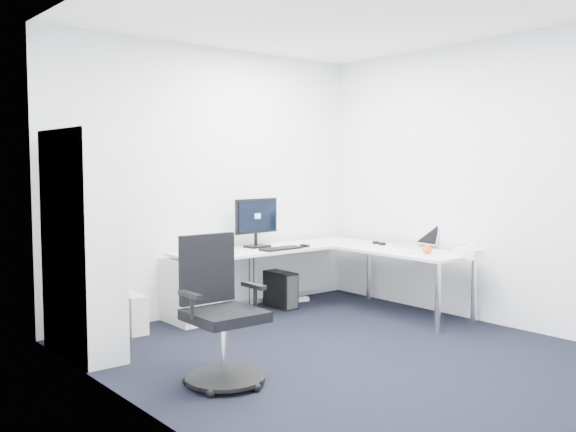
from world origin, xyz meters
TOP-DOWN VIEW (x-y plane):
  - ground at (0.00, 0.00)m, footprint 4.20×4.20m
  - ceiling at (0.00, 0.00)m, footprint 4.20×4.20m
  - wall_back at (0.00, 2.10)m, footprint 3.60×0.02m
  - wall_left at (-1.80, 0.00)m, footprint 0.02×4.20m
  - wall_right at (1.80, 0.00)m, footprint 0.02×4.20m
  - l_desk at (0.55, 1.40)m, footprint 2.28×1.28m
  - drawer_pedestal at (-0.41, 1.85)m, footprint 0.40×0.50m
  - bookshelf at (-1.62, 1.45)m, footprint 0.35×0.90m
  - task_chair at (-1.14, 0.16)m, footprint 0.58×0.58m
  - black_pc_tower at (0.65, 1.79)m, footprint 0.18×0.39m
  - beige_pc_tower at (-1.02, 1.85)m, footprint 0.18×0.37m
  - power_strip at (0.91, 1.90)m, footprint 0.40×0.13m
  - monitor at (0.37, 1.82)m, footprint 0.55×0.21m
  - black_keyboard at (0.45, 1.52)m, footprint 0.47×0.18m
  - mouse at (0.76, 1.52)m, footprint 0.06×0.09m
  - desk_phone at (-0.40, 1.75)m, footprint 0.22×0.22m
  - laptop at (1.60, 0.81)m, footprint 0.40×0.39m
  - white_keyboard at (1.24, 0.69)m, footprint 0.16×0.41m
  - headphones at (1.52, 1.18)m, footprint 0.15×0.20m
  - orange_fruit at (1.33, 0.39)m, footprint 0.09×0.09m
  - tissue_box at (1.40, -0.03)m, footprint 0.17×0.27m

SIDE VIEW (x-z plane):
  - ground at x=0.00m, z-range 0.00..0.00m
  - power_strip at x=0.91m, z-range 0.00..0.04m
  - beige_pc_tower at x=-1.02m, z-range 0.00..0.35m
  - black_pc_tower at x=0.65m, z-range 0.00..0.38m
  - drawer_pedestal at x=-0.41m, z-range 0.00..0.62m
  - l_desk at x=0.55m, z-range 0.00..0.67m
  - task_chair at x=-1.14m, z-range 0.00..1.03m
  - white_keyboard at x=1.24m, z-range 0.67..0.68m
  - black_keyboard at x=0.45m, z-range 0.67..0.69m
  - mouse at x=0.76m, z-range 0.67..0.69m
  - headphones at x=1.52m, z-range 0.67..0.71m
  - tissue_box at x=1.40m, z-range 0.67..0.75m
  - orange_fruit at x=1.33m, z-range 0.67..0.75m
  - desk_phone at x=-0.40m, z-range 0.67..0.80m
  - laptop at x=1.60m, z-range 0.67..0.92m
  - bookshelf at x=-1.62m, z-range 0.00..1.79m
  - monitor at x=0.37m, z-range 0.67..1.19m
  - wall_back at x=0.00m, z-range 0.00..2.70m
  - wall_left at x=-1.80m, z-range 0.00..2.70m
  - wall_right at x=1.80m, z-range 0.00..2.70m
  - ceiling at x=0.00m, z-range 2.70..2.70m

